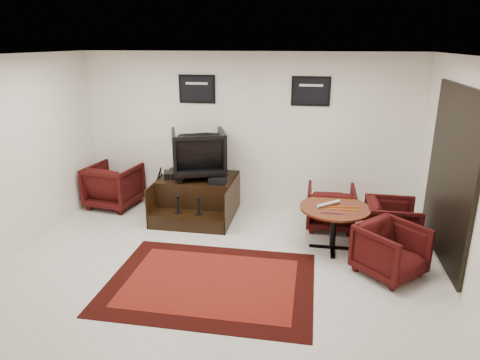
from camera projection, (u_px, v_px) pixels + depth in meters
name	position (u px, v px, depth m)	size (l,w,h in m)	color
ground	(217.00, 271.00, 5.79)	(6.00, 6.00, 0.00)	silver
room_shell	(249.00, 141.00, 5.28)	(6.02, 5.02, 2.81)	white
area_rug	(211.00, 282.00, 5.50)	(2.62, 1.97, 0.01)	black
shine_podium	(198.00, 198.00, 7.58)	(1.32, 1.36, 0.68)	black
shine_chair	(198.00, 150.00, 7.46)	(0.90, 0.84, 0.92)	black
shoes_pair	(171.00, 174.00, 7.50)	(0.31, 0.35, 0.11)	black
polish_kit	(217.00, 181.00, 7.16)	(0.28, 0.19, 0.10)	black
umbrella_black	(155.00, 190.00, 7.54)	(0.34, 0.13, 0.91)	black
umbrella_hooked	(157.00, 191.00, 7.68)	(0.29, 0.11, 0.78)	black
armchair_side	(114.00, 183.00, 7.94)	(0.86, 0.80, 0.88)	black
meeting_table	(335.00, 212.00, 6.24)	(1.02, 1.02, 0.67)	#47150A
table_chair_back	(331.00, 205.00, 7.04)	(0.76, 0.71, 0.78)	black
table_chair_window	(392.00, 221.00, 6.43)	(0.75, 0.70, 0.77)	black
table_chair_corner	(391.00, 248.00, 5.58)	(0.75, 0.70, 0.77)	black
paper_roll	(329.00, 204.00, 6.27)	(0.05, 0.05, 0.42)	silver
table_clutter	(343.00, 209.00, 6.11)	(0.57, 0.33, 0.01)	#DE620C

